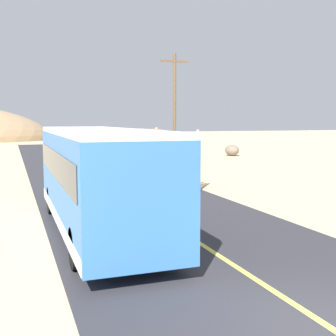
{
  "coord_description": "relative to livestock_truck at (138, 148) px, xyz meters",
  "views": [
    {
      "loc": [
        -4.93,
        -5.55,
        3.49
      ],
      "look_at": [
        0.0,
        8.05,
        1.89
      ],
      "focal_mm": 46.42,
      "sensor_mm": 36.0,
      "label": 1
    }
  ],
  "objects": [
    {
      "name": "livestock_truck",
      "position": [
        0.0,
        0.0,
        0.0
      ],
      "size": [
        2.53,
        9.7,
        3.02
      ],
      "color": "silver",
      "rests_on": "road_surface"
    },
    {
      "name": "road_surface",
      "position": [
        -2.36,
        -20.01,
        -1.78
      ],
      "size": [
        8.0,
        120.0,
        0.02
      ],
      "primitive_type": "cube",
      "color": "#2D2D33",
      "rests_on": "ground"
    },
    {
      "name": "road_centre_line",
      "position": [
        -2.36,
        -20.01,
        -1.77
      ],
      "size": [
        0.16,
        117.6,
        0.0
      ],
      "primitive_type": "cube",
      "color": "#D8CC4C",
      "rests_on": "road_surface"
    },
    {
      "name": "bus",
      "position": [
        -4.83,
        -12.32,
        -0.04
      ],
      "size": [
        2.54,
        10.0,
        3.21
      ],
      "color": "#3872C6",
      "rests_on": "road_surface"
    },
    {
      "name": "power_pole_mid",
      "position": [
        4.5,
        5.48,
        2.76
      ],
      "size": [
        2.2,
        0.24,
        8.51
      ],
      "color": "brown",
      "rests_on": "ground"
    },
    {
      "name": "ground_plane",
      "position": [
        -2.36,
        -20.01,
        -1.79
      ],
      "size": [
        240.0,
        240.0,
        0.0
      ],
      "primitive_type": "plane",
      "color": "#CCB284"
    },
    {
      "name": "boulder_near_shoulder",
      "position": [
        13.22,
        12.44,
        -1.24
      ],
      "size": [
        1.28,
        1.73,
        1.11
      ],
      "primitive_type": "ellipsoid",
      "color": "#756656",
      "rests_on": "ground"
    }
  ]
}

